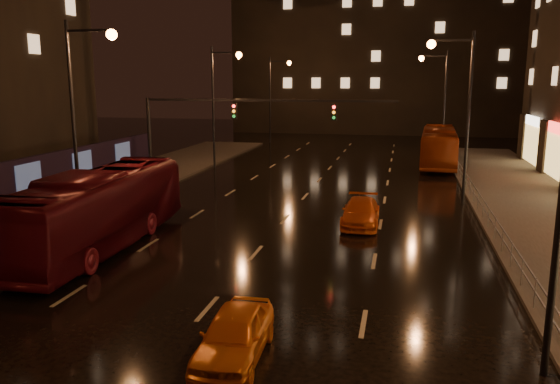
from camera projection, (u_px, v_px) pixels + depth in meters
The scene contains 11 objects.
ground at pixel (299, 203), 32.88m from camera, with size 140.00×140.00×0.00m, color black.
sidewalk_left at pixel (50, 209), 30.99m from camera, with size 7.00×70.00×0.15m, color #38332D.
building_distant at pixel (395, 5), 78.16m from camera, with size 44.00×16.00×36.00m, color black.
traffic_signal at pixel (218, 123), 33.03m from camera, with size 15.31×0.32×6.20m.
streetlight_right at pixel (538, 115), 12.47m from camera, with size 2.64×0.50×10.00m.
railing_right at pixel (483, 204), 28.60m from camera, with size 0.05×56.00×1.00m.
bus_red at pixel (98, 210), 23.72m from camera, with size 2.89×12.35×3.44m, color #530B16.
bus_curb at pixel (439, 147), 47.14m from camera, with size 2.80×11.98×3.34m, color maroon.
taxi_near at pixel (234, 335), 14.30m from camera, with size 1.59×3.94×1.34m, color orange.
taxi_far at pixel (361, 212), 27.76m from camera, with size 1.83×4.51×1.31m, color #E45C15.
pedestrian_c at pixel (65, 194), 29.90m from camera, with size 0.96×0.62×1.96m, color black.
Camera 1 is at (5.91, -11.56, 7.19)m, focal length 35.00 mm.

